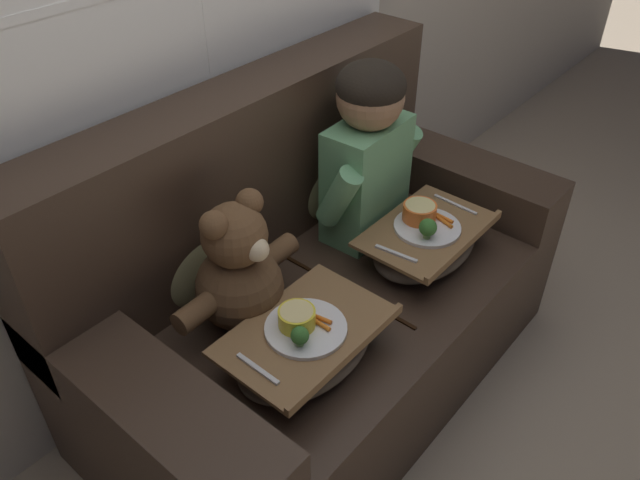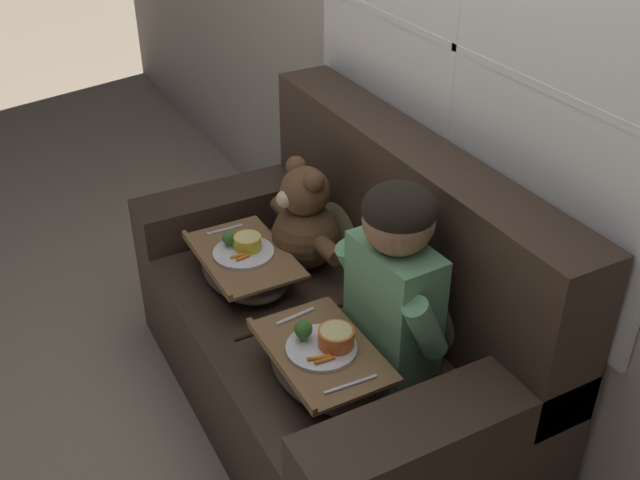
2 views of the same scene
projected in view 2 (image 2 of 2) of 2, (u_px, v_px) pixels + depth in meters
ground_plane at (324, 408)px, 2.88m from camera, size 14.00×14.00×0.00m
wall_back_with_window at (466, 58)px, 2.39m from camera, size 8.00×0.08×2.60m
couch at (342, 328)px, 2.72m from camera, size 1.64×0.90×1.04m
throw_pillow_behind_child at (441, 298)px, 2.43m from camera, size 0.35×0.17×0.36m
throw_pillow_behind_teddy at (348, 215)px, 2.88m from camera, size 0.35×0.17×0.37m
child_figure at (395, 268)px, 2.26m from camera, size 0.45×0.22×0.62m
teddy_bear at (304, 223)px, 2.79m from camera, size 0.46×0.32×0.43m
lap_tray_child at (322, 362)px, 2.30m from camera, size 0.46×0.30×0.20m
lap_tray_teddy at (244, 266)px, 2.75m from camera, size 0.47×0.31×0.19m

